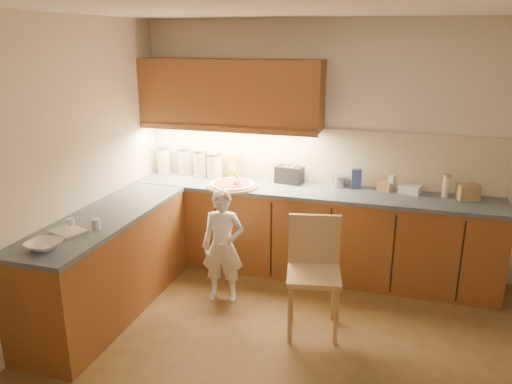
{
  "coord_description": "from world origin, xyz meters",
  "views": [
    {
      "loc": [
        0.52,
        -3.14,
        2.4
      ],
      "look_at": [
        -0.8,
        1.2,
        1.0
      ],
      "focal_mm": 35.0,
      "sensor_mm": 36.0,
      "label": 1
    }
  ],
  "objects_px": {
    "pizza_on_board": "(232,185)",
    "toaster": "(289,175)",
    "child": "(223,246)",
    "wooden_chair": "(314,266)",
    "oil_jug": "(233,165)"
  },
  "relations": [
    {
      "from": "pizza_on_board",
      "to": "toaster",
      "type": "bearing_deg",
      "value": 31.69
    },
    {
      "from": "wooden_chair",
      "to": "child",
      "type": "bearing_deg",
      "value": 155.01
    },
    {
      "from": "oil_jug",
      "to": "toaster",
      "type": "xyz_separation_m",
      "value": [
        0.64,
        -0.02,
        -0.06
      ]
    },
    {
      "from": "pizza_on_board",
      "to": "oil_jug",
      "type": "relative_size",
      "value": 1.61
    },
    {
      "from": "child",
      "to": "oil_jug",
      "type": "distance_m",
      "value": 1.16
    },
    {
      "from": "child",
      "to": "oil_jug",
      "type": "relative_size",
      "value": 3.29
    },
    {
      "from": "wooden_chair",
      "to": "toaster",
      "type": "xyz_separation_m",
      "value": [
        -0.5,
        1.2,
        0.44
      ]
    },
    {
      "from": "pizza_on_board",
      "to": "wooden_chair",
      "type": "height_order",
      "value": "pizza_on_board"
    },
    {
      "from": "toaster",
      "to": "oil_jug",
      "type": "bearing_deg",
      "value": -171.83
    },
    {
      "from": "wooden_chair",
      "to": "oil_jug",
      "type": "height_order",
      "value": "oil_jug"
    },
    {
      "from": "toaster",
      "to": "wooden_chair",
      "type": "bearing_deg",
      "value": -56.99
    },
    {
      "from": "child",
      "to": "oil_jug",
      "type": "xyz_separation_m",
      "value": [
        -0.24,
        1.0,
        0.53
      ]
    },
    {
      "from": "child",
      "to": "wooden_chair",
      "type": "distance_m",
      "value": 0.93
    },
    {
      "from": "child",
      "to": "toaster",
      "type": "height_order",
      "value": "toaster"
    },
    {
      "from": "pizza_on_board",
      "to": "oil_jug",
      "type": "xyz_separation_m",
      "value": [
        -0.11,
        0.35,
        0.13
      ]
    }
  ]
}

